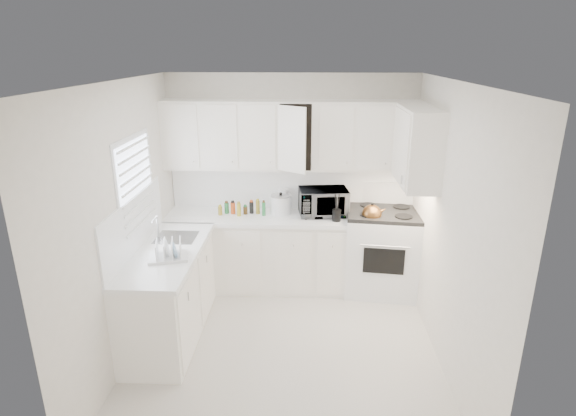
# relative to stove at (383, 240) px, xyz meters

# --- Properties ---
(floor) EXTENTS (3.20, 3.20, 0.00)m
(floor) POSITION_rel_stove_xyz_m (-1.13, -1.26, -0.66)
(floor) COLOR silver
(floor) RESTS_ON ground
(ceiling) EXTENTS (3.20, 3.20, 0.00)m
(ceiling) POSITION_rel_stove_xyz_m (-1.13, -1.26, 1.94)
(ceiling) COLOR white
(ceiling) RESTS_ON ground
(wall_back) EXTENTS (3.00, 0.00, 3.00)m
(wall_back) POSITION_rel_stove_xyz_m (-1.13, 0.34, 0.64)
(wall_back) COLOR white
(wall_back) RESTS_ON ground
(wall_front) EXTENTS (3.00, 0.00, 3.00)m
(wall_front) POSITION_rel_stove_xyz_m (-1.13, -2.86, 0.64)
(wall_front) COLOR white
(wall_front) RESTS_ON ground
(wall_left) EXTENTS (0.00, 3.20, 3.20)m
(wall_left) POSITION_rel_stove_xyz_m (-2.63, -1.26, 0.64)
(wall_left) COLOR white
(wall_left) RESTS_ON ground
(wall_right) EXTENTS (0.00, 3.20, 3.20)m
(wall_right) POSITION_rel_stove_xyz_m (0.37, -1.26, 0.64)
(wall_right) COLOR white
(wall_right) RESTS_ON ground
(window_blinds) EXTENTS (0.06, 0.96, 1.06)m
(window_blinds) POSITION_rel_stove_xyz_m (-2.61, -0.91, 0.89)
(window_blinds) COLOR white
(window_blinds) RESTS_ON wall_left
(lower_cabinets_back) EXTENTS (2.22, 0.60, 0.90)m
(lower_cabinets_back) POSITION_rel_stove_xyz_m (-1.52, 0.04, -0.21)
(lower_cabinets_back) COLOR white
(lower_cabinets_back) RESTS_ON floor
(lower_cabinets_left) EXTENTS (0.60, 1.60, 0.90)m
(lower_cabinets_left) POSITION_rel_stove_xyz_m (-2.33, -1.06, -0.21)
(lower_cabinets_left) COLOR white
(lower_cabinets_left) RESTS_ON floor
(countertop_back) EXTENTS (2.24, 0.64, 0.05)m
(countertop_back) POSITION_rel_stove_xyz_m (-1.52, 0.03, 0.26)
(countertop_back) COLOR white
(countertop_back) RESTS_ON lower_cabinets_back
(countertop_left) EXTENTS (0.64, 1.62, 0.05)m
(countertop_left) POSITION_rel_stove_xyz_m (-2.32, -1.06, 0.26)
(countertop_left) COLOR white
(countertop_left) RESTS_ON lower_cabinets_left
(backsplash_back) EXTENTS (2.98, 0.02, 0.55)m
(backsplash_back) POSITION_rel_stove_xyz_m (-1.13, 0.33, 0.56)
(backsplash_back) COLOR white
(backsplash_back) RESTS_ON wall_back
(backsplash_left) EXTENTS (0.02, 1.60, 0.55)m
(backsplash_left) POSITION_rel_stove_xyz_m (-2.62, -1.06, 0.56)
(backsplash_left) COLOR white
(backsplash_left) RESTS_ON wall_left
(upper_cabinets_back) EXTENTS (3.00, 0.33, 0.80)m
(upper_cabinets_back) POSITION_rel_stove_xyz_m (-1.13, 0.18, 0.84)
(upper_cabinets_back) COLOR white
(upper_cabinets_back) RESTS_ON wall_back
(upper_cabinets_right) EXTENTS (0.33, 0.90, 0.80)m
(upper_cabinets_right) POSITION_rel_stove_xyz_m (0.21, -0.44, 0.84)
(upper_cabinets_right) COLOR white
(upper_cabinets_right) RESTS_ON wall_right
(sink) EXTENTS (0.42, 0.38, 0.30)m
(sink) POSITION_rel_stove_xyz_m (-2.32, -0.71, 0.41)
(sink) COLOR gray
(sink) RESTS_ON countertop_left
(stove) EXTENTS (0.94, 0.80, 1.33)m
(stove) POSITION_rel_stove_xyz_m (0.00, 0.00, 0.00)
(stove) COLOR white
(stove) RESTS_ON floor
(tea_kettle) EXTENTS (0.29, 0.25, 0.26)m
(tea_kettle) POSITION_rel_stove_xyz_m (-0.18, -0.16, 0.41)
(tea_kettle) COLOR brown
(tea_kettle) RESTS_ON stove
(frying_pan) EXTENTS (0.39, 0.54, 0.04)m
(frying_pan) POSITION_rel_stove_xyz_m (0.18, 0.16, 0.30)
(frying_pan) COLOR black
(frying_pan) RESTS_ON stove
(microwave) EXTENTS (0.61, 0.39, 0.39)m
(microwave) POSITION_rel_stove_xyz_m (-0.73, 0.10, 0.48)
(microwave) COLOR gray
(microwave) RESTS_ON countertop_back
(rice_cooker) EXTENTS (0.29, 0.29, 0.26)m
(rice_cooker) POSITION_rel_stove_xyz_m (-1.25, 0.12, 0.42)
(rice_cooker) COLOR white
(rice_cooker) RESTS_ON countertop_back
(paper_towel) EXTENTS (0.12, 0.12, 0.27)m
(paper_towel) POSITION_rel_stove_xyz_m (-1.22, 0.25, 0.42)
(paper_towel) COLOR white
(paper_towel) RESTS_ON countertop_back
(utensil_crock) EXTENTS (0.14, 0.14, 0.34)m
(utensil_crock) POSITION_rel_stove_xyz_m (-0.58, -0.12, 0.45)
(utensil_crock) COLOR black
(utensil_crock) RESTS_ON countertop_back
(dish_rack) EXTENTS (0.43, 0.36, 0.20)m
(dish_rack) POSITION_rel_stove_xyz_m (-2.25, -1.23, 0.39)
(dish_rack) COLOR white
(dish_rack) RESTS_ON countertop_left
(spice_left_0) EXTENTS (0.06, 0.06, 0.13)m
(spice_left_0) POSITION_rel_stove_xyz_m (-1.98, 0.16, 0.35)
(spice_left_0) COLOR olive
(spice_left_0) RESTS_ON countertop_back
(spice_left_1) EXTENTS (0.06, 0.06, 0.13)m
(spice_left_1) POSITION_rel_stove_xyz_m (-1.90, 0.07, 0.35)
(spice_left_1) COLOR #2A7E3F
(spice_left_1) RESTS_ON countertop_back
(spice_left_2) EXTENTS (0.06, 0.06, 0.13)m
(spice_left_2) POSITION_rel_stove_xyz_m (-1.83, 0.16, 0.35)
(spice_left_2) COLOR #D04B1B
(spice_left_2) RESTS_ON countertop_back
(spice_left_3) EXTENTS (0.06, 0.06, 0.13)m
(spice_left_3) POSITION_rel_stove_xyz_m (-1.75, 0.07, 0.35)
(spice_left_3) COLOR gold
(spice_left_3) RESTS_ON countertop_back
(spice_left_4) EXTENTS (0.06, 0.06, 0.13)m
(spice_left_4) POSITION_rel_stove_xyz_m (-1.68, 0.16, 0.35)
(spice_left_4) COLOR #523917
(spice_left_4) RESTS_ON countertop_back
(spice_left_5) EXTENTS (0.06, 0.06, 0.13)m
(spice_left_5) POSITION_rel_stove_xyz_m (-1.60, 0.07, 0.35)
(spice_left_5) COLOR black
(spice_left_5) RESTS_ON countertop_back
(spice_left_6) EXTENTS (0.06, 0.06, 0.13)m
(spice_left_6) POSITION_rel_stove_xyz_m (-1.53, 0.16, 0.35)
(spice_left_6) COLOR olive
(spice_left_6) RESTS_ON countertop_back
(spice_left_7) EXTENTS (0.06, 0.06, 0.13)m
(spice_left_7) POSITION_rel_stove_xyz_m (-1.45, 0.07, 0.35)
(spice_left_7) COLOR #2A7E3F
(spice_left_7) RESTS_ON countertop_back
(sauce_right_0) EXTENTS (0.06, 0.06, 0.19)m
(sauce_right_0) POSITION_rel_stove_xyz_m (-0.55, 0.20, 0.38)
(sauce_right_0) COLOR #D04B1B
(sauce_right_0) RESTS_ON countertop_back
(sauce_right_1) EXTENTS (0.06, 0.06, 0.19)m
(sauce_right_1) POSITION_rel_stove_xyz_m (-0.49, 0.14, 0.38)
(sauce_right_1) COLOR gold
(sauce_right_1) RESTS_ON countertop_back
(sauce_right_2) EXTENTS (0.06, 0.06, 0.19)m
(sauce_right_2) POSITION_rel_stove_xyz_m (-0.44, 0.20, 0.38)
(sauce_right_2) COLOR #523917
(sauce_right_2) RESTS_ON countertop_back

